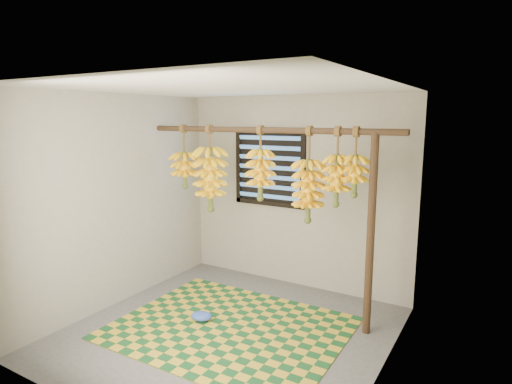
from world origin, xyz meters
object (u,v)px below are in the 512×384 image
Objects in this scene: support_post at (371,236)px; banana_bunch_a at (185,170)px; woven_mat at (230,328)px; banana_bunch_c at (260,174)px; banana_bunch_d at (337,180)px; banana_bunch_f at (355,176)px; banana_bunch_b at (210,179)px; banana_bunch_e at (308,191)px; plastic_bag at (201,316)px.

support_post is 2.61× the size of banana_bunch_a.
woven_mat is 2.96× the size of banana_bunch_a.
banana_bunch_c and banana_bunch_d have the same top height.
banana_bunch_f is (2.12, 0.00, 0.07)m from banana_bunch_a.
banana_bunch_b is 1.74m from banana_bunch_f.
banana_bunch_d is 0.80× the size of banana_bunch_e.
woven_mat is at bearing -148.84° from banana_bunch_f.
banana_bunch_f is (1.39, 0.66, 1.52)m from plastic_bag.
support_post is at bearing 0.00° from banana_bunch_a.
plastic_bag is 1.55m from banana_bunch_b.
banana_bunch_e is at bearing -180.00° from support_post.
banana_bunch_f is at bearing 180.00° from support_post.
banana_bunch_c is at bearing 180.00° from banana_bunch_d.
support_post is at bearing 0.00° from banana_bunch_e.
support_post is at bearing -0.00° from banana_bunch_c.
support_post is at bearing 0.00° from banana_bunch_b.
banana_bunch_a is (-1.07, 0.63, 1.50)m from woven_mat.
banana_bunch_c reaches higher than plastic_bag.
banana_bunch_e is 1.46× the size of banana_bunch_f.
banana_bunch_a is 0.76× the size of banana_bunch_b.
woven_mat is at bearing 4.23° from plastic_bag.
woven_mat is at bearing -42.81° from banana_bunch_b.
banana_bunch_c is at bearing 180.00° from banana_bunch_e.
banana_bunch_e is (1.64, -0.00, -0.12)m from banana_bunch_a.
support_post is 2.94× the size of banana_bunch_f.
banana_bunch_f is at bearing 25.38° from plastic_bag.
plastic_bag is 0.23× the size of banana_bunch_b.
plastic_bag is 1.64m from banana_bunch_c.
banana_bunch_a reaches higher than support_post.
banana_bunch_e is (1.25, -0.00, -0.03)m from banana_bunch_b.
banana_bunch_d is at bearing 0.00° from banana_bunch_b.
banana_bunch_d is 0.33m from banana_bunch_e.
banana_bunch_a is at bearing 180.00° from banana_bunch_e.
banana_bunch_f reaches higher than support_post.
banana_bunch_b is (-0.68, 0.63, 1.41)m from woven_mat.
banana_bunch_e is at bearing -0.00° from banana_bunch_b.
banana_bunch_d is 1.17× the size of banana_bunch_f.
banana_bunch_a is 0.40m from banana_bunch_b.
woven_mat is 2.29× the size of banana_bunch_e.
banana_bunch_e is (-0.66, -0.00, 0.39)m from support_post.
banana_bunch_a and banana_bunch_d have the same top height.
banana_bunch_e is at bearing -0.00° from banana_bunch_c.
banana_bunch_a is 1.07m from banana_bunch_c.
plastic_bag is at bearing -175.77° from woven_mat.
banana_bunch_c is at bearing 62.89° from plastic_bag.
banana_bunch_b is at bearing 180.00° from banana_bunch_f.
banana_bunch_a is 1.13× the size of banana_bunch_f.
plastic_bag is at bearing -151.36° from banana_bunch_d.
support_post is 1.34m from banana_bunch_c.
banana_bunch_f is at bearing 0.00° from banana_bunch_a.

